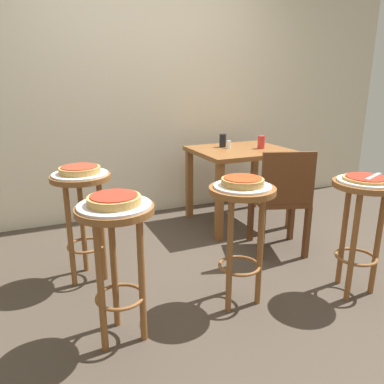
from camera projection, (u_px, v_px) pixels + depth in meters
The scene contains 20 objects.
ground_plane at pixel (217, 282), 2.60m from camera, with size 6.00×6.00×0.00m, color #42382D.
back_wall at pixel (142, 64), 3.62m from camera, with size 6.00×0.10×3.00m, color beige.
stool_foreground at pixel (362, 213), 2.32m from camera, with size 0.39×0.39×0.76m.
serving_plate_foreground at pixel (366, 181), 2.27m from camera, with size 0.34×0.34×0.01m, color white.
pizza_foreground at pixel (367, 178), 2.26m from camera, with size 0.28×0.28×0.02m.
stool_middle at pixel (117, 244), 1.88m from camera, with size 0.39×0.39×0.76m.
serving_plate_middle at pixel (114, 205), 1.82m from camera, with size 0.36×0.36×0.01m, color silver.
pizza_middle at pixel (114, 200), 1.81m from camera, with size 0.26×0.26×0.05m.
stool_leftside at pixel (241, 219), 2.21m from camera, with size 0.39×0.39×0.76m.
serving_plate_leftside at pixel (242, 186), 2.15m from camera, with size 0.34×0.34×0.01m, color silver.
pizza_leftside at pixel (243, 181), 2.14m from camera, with size 0.25×0.25×0.05m.
stool_rear at pixel (83, 204), 2.50m from camera, with size 0.39×0.39×0.76m.
serving_plate_rear at pixel (80, 174), 2.44m from camera, with size 0.36×0.36×0.01m, color silver.
pizza_rear at pixel (80, 170), 2.43m from camera, with size 0.26×0.26×0.05m.
dining_table at pixel (240, 161), 3.55m from camera, with size 0.87×0.75×0.73m.
cup_near_edge at pixel (261, 142), 3.52m from camera, with size 0.07×0.07×0.12m, color red.
cup_far_edge at pixel (223, 141), 3.60m from camera, with size 0.06×0.06×0.13m, color black.
condiment_shaker at pixel (229, 145), 3.52m from camera, with size 0.04×0.04×0.07m, color white.
wooden_chair at pixel (282, 198), 2.92m from camera, with size 0.51×0.51×0.85m.
pizza_server_knife at pixel (373, 176), 2.25m from camera, with size 0.22×0.02×0.01m, color silver.
Camera 1 is at (-1.09, -2.04, 1.34)m, focal length 34.88 mm.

